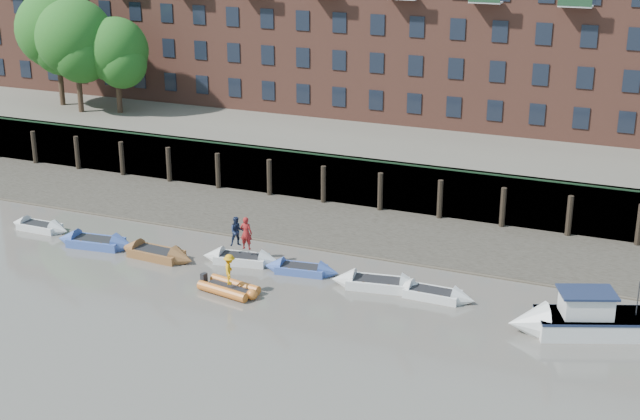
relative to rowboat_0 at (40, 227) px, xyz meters
The scene contains 18 objects.
ground 19.11m from the rowboat_0, 32.39° to the right, with size 220.00×220.00×0.00m, color #5F5B53.
foreshore 17.91m from the rowboat_0, 25.68° to the left, with size 110.00×8.00×0.50m, color #3D382F.
mud_band 16.72m from the rowboat_0, 15.12° to the left, with size 110.00×1.60×0.10m, color #4C4336.
river_wall 20.24m from the rowboat_0, 36.95° to the left, with size 110.00×1.23×3.30m.
bank_terrace 30.43m from the rowboat_0, 57.93° to the left, with size 110.00×28.00×3.20m, color #5E594D.
tree_cluster 21.44m from the rowboat_0, 118.98° to the left, with size 11.76×7.74×9.40m.
rowboat_0 is the anchor object (origin of this frame).
rowboat_1 4.97m from the rowboat_0, 10.71° to the right, with size 5.13×2.01×1.45m.
rowboat_2 9.16m from the rowboat_0, ahead, with size 4.98×1.75×1.42m.
rowboat_3 13.91m from the rowboat_0, ahead, with size 4.71×2.05×1.32m.
rowboat_4 17.58m from the rowboat_0, ahead, with size 4.33×1.77×1.22m.
rowboat_5 22.07m from the rowboat_0, ahead, with size 5.11×2.19×1.43m.
rowboat_6 25.07m from the rowboat_0, ahead, with size 4.44×1.37×1.28m.
rib_tender 15.70m from the rowboat_0, 13.25° to the right, with size 3.42×2.11×0.58m.
motor_launch 32.11m from the rowboat_0, ahead, with size 6.95×4.48×2.73m.
person_rower_a 14.33m from the rowboat_0, ahead, with size 0.69×0.45×1.88m, color maroon.
person_rower_b 13.64m from the rowboat_0, ahead, with size 0.83×0.65×1.71m, color #19233F.
person_rib_crew 15.76m from the rowboat_0, 13.50° to the right, with size 1.05×0.60×1.62m, color orange.
Camera 1 is at (19.82, -30.33, 19.30)m, focal length 50.00 mm.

